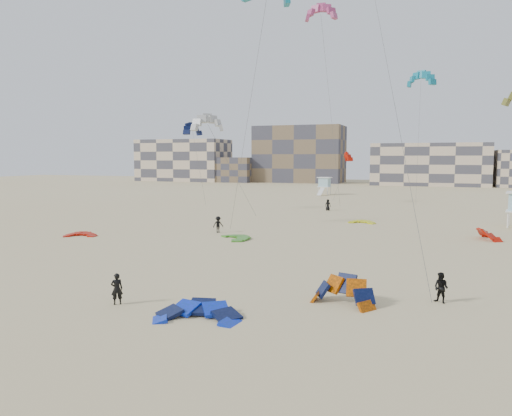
% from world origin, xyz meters
% --- Properties ---
extents(ground, '(320.00, 320.00, 0.00)m').
position_xyz_m(ground, '(0.00, 0.00, 0.00)').
color(ground, '#C6B785').
rests_on(ground, ground).
extents(kite_ground_blue, '(5.19, 5.37, 2.50)m').
position_xyz_m(kite_ground_blue, '(1.28, -1.51, 0.00)').
color(kite_ground_blue, '#0A1CF2').
rests_on(kite_ground_blue, ground).
extents(kite_ground_orange, '(4.55, 4.48, 3.60)m').
position_xyz_m(kite_ground_orange, '(7.62, 3.43, 0.00)').
color(kite_ground_orange, '#FF6500').
rests_on(kite_ground_orange, ground).
extents(kite_ground_red, '(3.94, 4.06, 1.06)m').
position_xyz_m(kite_ground_red, '(-21.83, 18.03, 0.00)').
color(kite_ground_red, '#B30700').
rests_on(kite_ground_red, ground).
extents(kite_ground_green, '(5.18, 5.15, 0.67)m').
position_xyz_m(kite_ground_green, '(-6.24, 21.88, 0.00)').
color(kite_ground_green, '#388C28').
rests_on(kite_ground_green, ground).
extents(kite_ground_red_far, '(4.02, 3.91, 3.11)m').
position_xyz_m(kite_ground_red_far, '(17.22, 30.01, 0.00)').
color(kite_ground_red_far, '#B30700').
rests_on(kite_ground_red_far, ground).
extents(kite_ground_yellow, '(3.12, 3.29, 0.87)m').
position_xyz_m(kite_ground_yellow, '(3.75, 38.16, 0.00)').
color(kite_ground_yellow, '#D1CD0F').
rests_on(kite_ground_yellow, ground).
extents(kitesurfer_main, '(0.75, 0.73, 1.74)m').
position_xyz_m(kitesurfer_main, '(-3.95, -0.76, 0.87)').
color(kitesurfer_main, black).
rests_on(kitesurfer_main, ground).
extents(kitesurfer_b, '(1.04, 0.98, 1.70)m').
position_xyz_m(kitesurfer_b, '(12.69, 5.59, 0.85)').
color(kitesurfer_b, black).
rests_on(kitesurfer_b, ground).
extents(kitesurfer_c, '(1.28, 1.23, 1.75)m').
position_xyz_m(kitesurfer_c, '(-9.57, 25.03, 0.88)').
color(kitesurfer_c, black).
rests_on(kitesurfer_c, ground).
extents(kitesurfer_e, '(0.96, 0.78, 1.70)m').
position_xyz_m(kitesurfer_e, '(-3.19, 51.14, 0.85)').
color(kitesurfer_e, black).
rests_on(kitesurfer_e, ground).
extents(kite_fly_grey, '(6.96, 6.60, 12.10)m').
position_xyz_m(kite_fly_grey, '(-12.46, 28.74, 11.75)').
color(kite_fly_grey, '#BEBEBE').
rests_on(kite_fly_grey, ground).
extents(kite_fly_pink, '(3.96, 10.44, 26.17)m').
position_xyz_m(kite_fly_pink, '(-2.05, 39.71, 25.78)').
color(kite_fly_pink, '#BB3F66').
rests_on(kite_fly_pink, ground).
extents(kite_fly_navy, '(4.08, 4.01, 12.32)m').
position_xyz_m(kite_fly_navy, '(-21.78, 43.07, 11.98)').
color(kite_fly_navy, '#0D143D').
rests_on(kite_fly_navy, ground).
extents(kite_fly_teal_b, '(5.81, 10.96, 20.76)m').
position_xyz_m(kite_fly_teal_b, '(9.25, 62.27, 20.31)').
color(kite_fly_teal_b, teal).
rests_on(kite_fly_teal_b, ground).
extents(kite_fly_red, '(4.02, 8.96, 8.33)m').
position_xyz_m(kite_fly_red, '(-2.37, 63.80, 8.00)').
color(kite_fly_red, '#B30700').
rests_on(kite_fly_red, ground).
extents(lifeguard_tower_far, '(2.93, 5.31, 3.78)m').
position_xyz_m(lifeguard_tower_far, '(-10.51, 82.37, 1.88)').
color(lifeguard_tower_far, white).
rests_on(lifeguard_tower_far, ground).
extents(condo_west_a, '(30.00, 15.00, 14.00)m').
position_xyz_m(condo_west_a, '(-70.00, 130.00, 7.00)').
color(condo_west_a, beige).
rests_on(condo_west_a, ground).
extents(condo_west_b, '(28.00, 14.00, 18.00)m').
position_xyz_m(condo_west_b, '(-30.00, 134.00, 9.00)').
color(condo_west_b, brown).
rests_on(condo_west_b, ground).
extents(condo_mid, '(32.00, 16.00, 12.00)m').
position_xyz_m(condo_mid, '(10.00, 130.00, 6.00)').
color(condo_mid, beige).
rests_on(condo_mid, ground).
extents(condo_fill_left, '(12.00, 10.00, 8.00)m').
position_xyz_m(condo_fill_left, '(-50.00, 128.00, 4.00)').
color(condo_fill_left, brown).
rests_on(condo_fill_left, ground).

